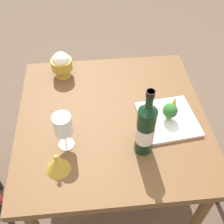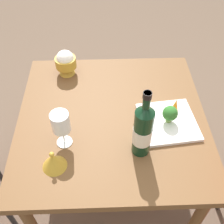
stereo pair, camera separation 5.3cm
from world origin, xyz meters
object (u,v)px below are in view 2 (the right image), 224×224
object	(u,v)px
wine_glass	(61,123)
serving_plate	(168,122)
carrot_garnish_left	(175,105)
rice_bowl	(66,62)
broccoli_floret	(170,114)
wine_bottle	(143,130)
rice_bowl_lid	(53,161)

from	to	relation	value
wine_glass	serving_plate	size ratio (longest dim) A/B	0.65
wine_glass	carrot_garnish_left	world-z (taller)	wine_glass
rice_bowl	carrot_garnish_left	distance (m)	0.61
wine_glass	rice_bowl	xyz separation A→B (m)	(-0.47, -0.02, -0.05)
wine_glass	broccoli_floret	bearing A→B (deg)	101.12
rice_bowl	serving_plate	bearing A→B (deg)	52.56
rice_bowl	wine_bottle	bearing A→B (deg)	33.81
broccoli_floret	serving_plate	bearing A→B (deg)	-145.82
wine_glass	broccoli_floret	distance (m)	0.48
rice_bowl	broccoli_floret	distance (m)	0.61
serving_plate	carrot_garnish_left	bearing A→B (deg)	148.39
rice_bowl_lid	serving_plate	bearing A→B (deg)	112.96
serving_plate	carrot_garnish_left	distance (m)	0.09
wine_bottle	wine_glass	bearing A→B (deg)	-98.98
broccoli_floret	wine_bottle	bearing A→B (deg)	-44.98
wine_glass	rice_bowl_lid	world-z (taller)	wine_glass
rice_bowl_lid	serving_plate	world-z (taller)	rice_bowl_lid
rice_bowl	carrot_garnish_left	world-z (taller)	rice_bowl
wine_bottle	wine_glass	distance (m)	0.33
wine_glass	rice_bowl_lid	size ratio (longest dim) A/B	1.79
rice_bowl	serving_plate	xyz separation A→B (m)	(0.37, 0.49, -0.07)
rice_bowl	carrot_garnish_left	xyz separation A→B (m)	(0.31, 0.53, -0.02)
broccoli_floret	wine_glass	bearing A→B (deg)	-78.88
wine_glass	broccoli_floret	xyz separation A→B (m)	(-0.09, 0.46, -0.06)
wine_bottle	rice_bowl	distance (m)	0.62
wine_bottle	serving_plate	bearing A→B (deg)	135.41
carrot_garnish_left	rice_bowl	bearing A→B (deg)	-120.30
serving_plate	rice_bowl_lid	bearing A→B (deg)	-67.04
broccoli_floret	carrot_garnish_left	xyz separation A→B (m)	(-0.07, 0.04, -0.02)
rice_bowl	broccoli_floret	xyz separation A→B (m)	(0.37, 0.49, -0.01)
wine_bottle	rice_bowl_lid	xyz separation A→B (m)	(0.07, -0.35, -0.09)
rice_bowl	rice_bowl_lid	distance (m)	0.58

